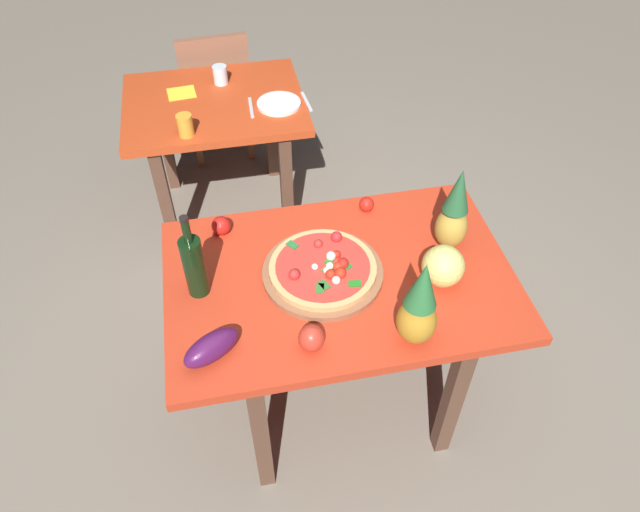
{
  "coord_description": "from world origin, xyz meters",
  "views": [
    {
      "loc": [
        -0.36,
        -1.4,
        2.34
      ],
      "look_at": [
        -0.06,
        0.06,
        0.79
      ],
      "focal_mm": 33.16,
      "sensor_mm": 36.0,
      "label": 1
    }
  ],
  "objects_px": {
    "dining_chair": "(216,87)",
    "tomato_beside_pepper": "(367,204)",
    "display_table": "(339,292)",
    "pizza": "(324,267)",
    "wine_bottle": "(194,265)",
    "knife_utensil": "(306,101)",
    "pizza_board": "(323,273)",
    "drinking_glass_water": "(220,75)",
    "tomato_near_board": "(221,226)",
    "dinner_plate": "(279,104)",
    "napkin_folded": "(181,93)",
    "fork_utensil": "(251,107)",
    "drinking_glass_juice": "(185,125)",
    "background_table": "(216,122)",
    "pineapple_left": "(454,214)",
    "bell_pepper": "(311,338)",
    "eggplant": "(211,347)",
    "melon": "(443,266)",
    "pineapple_right": "(419,307)"
  },
  "relations": [
    {
      "from": "dining_chair",
      "to": "pineapple_left",
      "type": "bearing_deg",
      "value": 110.0
    },
    {
      "from": "pizza",
      "to": "bell_pepper",
      "type": "height_order",
      "value": "bell_pepper"
    },
    {
      "from": "tomato_beside_pepper",
      "to": "drinking_glass_water",
      "type": "distance_m",
      "value": 1.23
    },
    {
      "from": "dining_chair",
      "to": "drinking_glass_juice",
      "type": "bearing_deg",
      "value": 75.54
    },
    {
      "from": "dinner_plate",
      "to": "tomato_near_board",
      "type": "bearing_deg",
      "value": -112.29
    },
    {
      "from": "tomato_near_board",
      "to": "dinner_plate",
      "type": "distance_m",
      "value": 0.94
    },
    {
      "from": "pizza_board",
      "to": "drinking_glass_water",
      "type": "xyz_separation_m",
      "value": [
        -0.25,
        1.44,
        0.03
      ]
    },
    {
      "from": "fork_utensil",
      "to": "display_table",
      "type": "bearing_deg",
      "value": -79.22
    },
    {
      "from": "fork_utensil",
      "to": "eggplant",
      "type": "bearing_deg",
      "value": -99.57
    },
    {
      "from": "display_table",
      "to": "drinking_glass_juice",
      "type": "bearing_deg",
      "value": 116.54
    },
    {
      "from": "knife_utensil",
      "to": "melon",
      "type": "bearing_deg",
      "value": -83.2
    },
    {
      "from": "drinking_glass_juice",
      "to": "pizza",
      "type": "bearing_deg",
      "value": -65.77
    },
    {
      "from": "display_table",
      "to": "tomato_beside_pepper",
      "type": "relative_size",
      "value": 20.92
    },
    {
      "from": "display_table",
      "to": "pineapple_left",
      "type": "height_order",
      "value": "pineapple_left"
    },
    {
      "from": "background_table",
      "to": "bell_pepper",
      "type": "relative_size",
      "value": 9.55
    },
    {
      "from": "pineapple_left",
      "to": "fork_utensil",
      "type": "relative_size",
      "value": 1.99
    },
    {
      "from": "pizza_board",
      "to": "drinking_glass_water",
      "type": "bearing_deg",
      "value": 99.77
    },
    {
      "from": "background_table",
      "to": "wine_bottle",
      "type": "height_order",
      "value": "wine_bottle"
    },
    {
      "from": "pizza_board",
      "to": "knife_utensil",
      "type": "relative_size",
      "value": 2.44
    },
    {
      "from": "pineapple_left",
      "to": "dinner_plate",
      "type": "xyz_separation_m",
      "value": [
        -0.48,
        1.11,
        -0.15
      ]
    },
    {
      "from": "bell_pepper",
      "to": "drinking_glass_water",
      "type": "height_order",
      "value": "drinking_glass_water"
    },
    {
      "from": "fork_utensil",
      "to": "pizza",
      "type": "bearing_deg",
      "value": -81.83
    },
    {
      "from": "wine_bottle",
      "to": "napkin_folded",
      "type": "xyz_separation_m",
      "value": [
        -0.01,
        1.36,
        -0.13
      ]
    },
    {
      "from": "bell_pepper",
      "to": "fork_utensil",
      "type": "xyz_separation_m",
      "value": [
        -0.02,
        1.47,
        -0.04
      ]
    },
    {
      "from": "background_table",
      "to": "pizza_board",
      "type": "bearing_deg",
      "value": -76.67
    },
    {
      "from": "background_table",
      "to": "pizza",
      "type": "relative_size",
      "value": 2.33
    },
    {
      "from": "tomato_beside_pepper",
      "to": "eggplant",
      "type": "bearing_deg",
      "value": -138.36
    },
    {
      "from": "pineapple_left",
      "to": "eggplant",
      "type": "distance_m",
      "value": 0.98
    },
    {
      "from": "bell_pepper",
      "to": "pizza_board",
      "type": "bearing_deg",
      "value": 71.75
    },
    {
      "from": "tomato_near_board",
      "to": "drinking_glass_water",
      "type": "distance_m",
      "value": 1.15
    },
    {
      "from": "wine_bottle",
      "to": "pizza",
      "type": "bearing_deg",
      "value": -1.91
    },
    {
      "from": "wine_bottle",
      "to": "knife_utensil",
      "type": "relative_size",
      "value": 1.95
    },
    {
      "from": "wine_bottle",
      "to": "knife_utensil",
      "type": "distance_m",
      "value": 1.31
    },
    {
      "from": "tomato_beside_pepper",
      "to": "drinking_glass_juice",
      "type": "distance_m",
      "value": 0.97
    },
    {
      "from": "pizza",
      "to": "knife_utensil",
      "type": "height_order",
      "value": "pizza"
    },
    {
      "from": "eggplant",
      "to": "wine_bottle",
      "type": "bearing_deg",
      "value": 95.26
    },
    {
      "from": "pineapple_right",
      "to": "melon",
      "type": "xyz_separation_m",
      "value": [
        0.17,
        0.22,
        -0.08
      ]
    },
    {
      "from": "pizza",
      "to": "drinking_glass_juice",
      "type": "xyz_separation_m",
      "value": [
        -0.45,
        1.0,
        0.01
      ]
    },
    {
      "from": "pineapple_right",
      "to": "dinner_plate",
      "type": "height_order",
      "value": "pineapple_right"
    },
    {
      "from": "dining_chair",
      "to": "tomato_beside_pepper",
      "type": "height_order",
      "value": "dining_chair"
    },
    {
      "from": "pizza_board",
      "to": "melon",
      "type": "bearing_deg",
      "value": -14.93
    },
    {
      "from": "drinking_glass_water",
      "to": "dining_chair",
      "type": "bearing_deg",
      "value": 93.92
    },
    {
      "from": "melon",
      "to": "drinking_glass_water",
      "type": "relative_size",
      "value": 1.62
    },
    {
      "from": "dining_chair",
      "to": "wine_bottle",
      "type": "height_order",
      "value": "wine_bottle"
    },
    {
      "from": "napkin_folded",
      "to": "fork_utensil",
      "type": "bearing_deg",
      "value": -32.11
    },
    {
      "from": "tomato_near_board",
      "to": "pizza",
      "type": "bearing_deg",
      "value": -40.95
    },
    {
      "from": "drinking_glass_juice",
      "to": "eggplant",
      "type": "bearing_deg",
      "value": -88.73
    },
    {
      "from": "background_table",
      "to": "dining_chair",
      "type": "bearing_deg",
      "value": 87.53
    },
    {
      "from": "display_table",
      "to": "pizza_board",
      "type": "bearing_deg",
      "value": 166.81
    },
    {
      "from": "display_table",
      "to": "pizza",
      "type": "distance_m",
      "value": 0.15
    }
  ]
}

